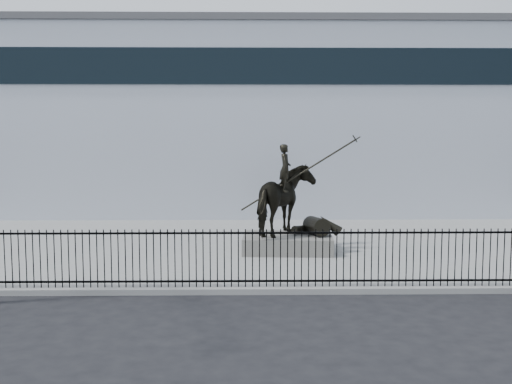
{
  "coord_description": "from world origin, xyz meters",
  "views": [
    {
      "loc": [
        -0.17,
        -13.79,
        4.11
      ],
      "look_at": [
        0.15,
        6.0,
        2.12
      ],
      "focal_mm": 42.0,
      "sensor_mm": 36.0,
      "label": 1
    }
  ],
  "objects": [
    {
      "name": "equestrian_statue",
      "position": [
        1.25,
        5.82,
        1.85
      ],
      "size": [
        3.74,
        2.43,
        3.17
      ],
      "rotation": [
        0.0,
        0.0,
        -0.06
      ],
      "color": "black",
      "rests_on": "statue_plinth"
    },
    {
      "name": "plaza",
      "position": [
        0.0,
        7.0,
        0.07
      ],
      "size": [
        30.0,
        12.0,
        0.15
      ],
      "primitive_type": "cube",
      "color": "gray",
      "rests_on": "ground"
    },
    {
      "name": "statue_plinth",
      "position": [
        1.19,
        5.83,
        0.42
      ],
      "size": [
        3.04,
        2.18,
        0.55
      ],
      "primitive_type": "cube",
      "rotation": [
        0.0,
        0.0,
        -0.06
      ],
      "color": "#595651",
      "rests_on": "plaza"
    },
    {
      "name": "building",
      "position": [
        0.0,
        20.0,
        4.5
      ],
      "size": [
        44.0,
        14.0,
        9.0
      ],
      "primitive_type": "cube",
      "color": "silver",
      "rests_on": "ground"
    },
    {
      "name": "picket_fence",
      "position": [
        0.0,
        1.25,
        0.9
      ],
      "size": [
        22.1,
        0.1,
        1.5
      ],
      "color": "black",
      "rests_on": "plaza"
    },
    {
      "name": "ground",
      "position": [
        0.0,
        0.0,
        0.0
      ],
      "size": [
        120.0,
        120.0,
        0.0
      ],
      "primitive_type": "plane",
      "color": "black",
      "rests_on": "ground"
    }
  ]
}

